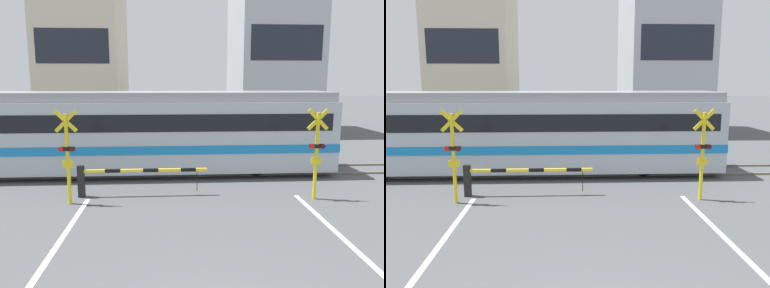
% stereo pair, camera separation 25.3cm
% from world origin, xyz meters
% --- Properties ---
extents(rail_track_near, '(50.00, 0.10, 0.08)m').
position_xyz_m(rail_track_near, '(0.00, 9.98, 0.04)').
color(rail_track_near, '#6B6051').
rests_on(rail_track_near, ground_plane).
extents(rail_track_far, '(50.00, 0.10, 0.08)m').
position_xyz_m(rail_track_far, '(0.00, 11.41, 0.04)').
color(rail_track_far, '#6B6051').
rests_on(rail_track_far, ground_plane).
extents(commuter_train, '(16.12, 2.66, 3.27)m').
position_xyz_m(commuter_train, '(-2.36, 10.69, 1.75)').
color(commuter_train, '#ADB7C1').
rests_on(commuter_train, ground_plane).
extents(crossing_barrier_near, '(4.16, 0.20, 1.04)m').
position_xyz_m(crossing_barrier_near, '(-2.47, 7.66, 0.70)').
color(crossing_barrier_near, black).
rests_on(crossing_barrier_near, ground_plane).
extents(crossing_barrier_far, '(4.16, 0.20, 1.04)m').
position_xyz_m(crossing_barrier_far, '(2.47, 13.34, 0.70)').
color(crossing_barrier_far, black).
rests_on(crossing_barrier_far, ground_plane).
extents(crossing_signal_left, '(0.68, 0.15, 2.88)m').
position_xyz_m(crossing_signal_left, '(-3.81, 6.99, 1.58)').
color(crossing_signal_left, yellow).
rests_on(crossing_signal_left, ground_plane).
extents(crossing_signal_right, '(0.68, 0.15, 2.88)m').
position_xyz_m(crossing_signal_right, '(3.81, 6.99, 1.58)').
color(crossing_signal_right, yellow).
rests_on(crossing_signal_right, ground_plane).
extents(pedestrian, '(0.38, 0.22, 1.64)m').
position_xyz_m(pedestrian, '(-1.40, 15.24, 0.94)').
color(pedestrian, '#33384C').
rests_on(pedestrian, ground_plane).
extents(building_left_of_street, '(5.27, 6.85, 10.46)m').
position_xyz_m(building_left_of_street, '(-6.59, 22.99, 5.23)').
color(building_left_of_street, beige).
rests_on(building_left_of_street, ground_plane).
extents(building_right_of_street, '(5.46, 6.85, 10.95)m').
position_xyz_m(building_right_of_street, '(6.69, 22.99, 5.48)').
color(building_right_of_street, '#B2B7BC').
rests_on(building_right_of_street, ground_plane).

